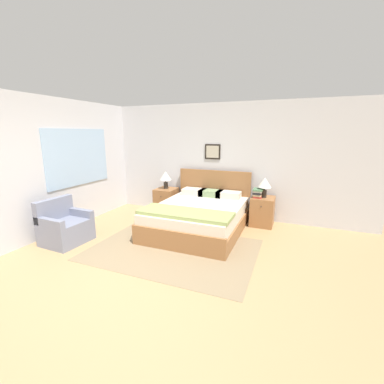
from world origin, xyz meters
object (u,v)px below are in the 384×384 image
Objects in this scene: bed at (199,216)px; table_lamp_by_door at (265,184)px; armchair at (65,227)px; nightstand_by_door at (262,211)px; table_lamp_near_window at (166,177)px; nightstand_near_window at (166,201)px.

bed is 1.53m from table_lamp_by_door.
bed is 2.50m from armchair.
table_lamp_near_window is (-2.31, 0.00, 0.60)m from nightstand_by_door.
armchair is at bearing -144.83° from table_lamp_by_door.
bed is at bearing -145.94° from table_lamp_by_door.
table_lamp_by_door is (2.32, 0.00, 0.60)m from nightstand_near_window.
armchair is 3.96m from table_lamp_by_door.
nightstand_near_window is (0.88, 2.25, 0.03)m from armchair.
nightstand_by_door is at bearing -0.04° from table_lamp_near_window.
armchair is at bearing -111.35° from nightstand_near_window.
nightstand_by_door is (2.30, 0.00, 0.00)m from nightstand_near_window.
table_lamp_near_window reaches higher than nightstand_by_door.
nightstand_by_door is 1.45× the size of table_lamp_near_window.
nightstand_near_window is at bearing -179.96° from table_lamp_by_door.
table_lamp_by_door is (1.16, 0.79, 0.61)m from bed.
bed reaches higher than table_lamp_near_window.
bed reaches higher than table_lamp_by_door.
table_lamp_near_window is at bearing 179.96° from nightstand_by_door.
table_lamp_near_window is at bearing 180.00° from table_lamp_by_door.
armchair is 1.88× the size of table_lamp_by_door.
table_lamp_by_door is (2.32, 0.00, 0.00)m from table_lamp_near_window.
bed is at bearing -145.70° from nightstand_by_door.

